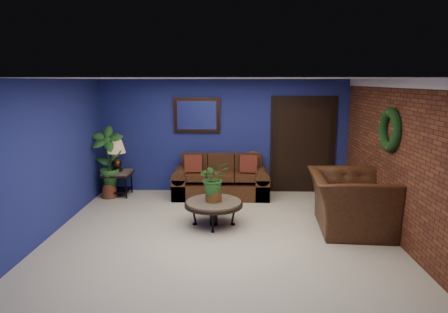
{
  "coord_description": "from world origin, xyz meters",
  "views": [
    {
      "loc": [
        0.19,
        -6.3,
        2.47
      ],
      "look_at": [
        0.04,
        0.55,
        1.16
      ],
      "focal_mm": 32.0,
      "sensor_mm": 36.0,
      "label": 1
    }
  ],
  "objects_px": {
    "sofa": "(221,182)",
    "end_table": "(118,177)",
    "table_lamp": "(116,152)",
    "coffee_table": "(214,204)",
    "side_chair": "(253,171)",
    "armchair": "(350,202)"
  },
  "relations": [
    {
      "from": "sofa",
      "to": "coffee_table",
      "type": "xyz_separation_m",
      "value": [
        -0.08,
        -1.8,
        0.07
      ]
    },
    {
      "from": "coffee_table",
      "to": "side_chair",
      "type": "bearing_deg",
      "value": 67.43
    },
    {
      "from": "sofa",
      "to": "coffee_table",
      "type": "bearing_deg",
      "value": -92.4
    },
    {
      "from": "coffee_table",
      "to": "end_table",
      "type": "height_order",
      "value": "end_table"
    },
    {
      "from": "sofa",
      "to": "table_lamp",
      "type": "xyz_separation_m",
      "value": [
        -2.24,
        -0.03,
        0.67
      ]
    },
    {
      "from": "sofa",
      "to": "side_chair",
      "type": "relative_size",
      "value": 2.12
    },
    {
      "from": "end_table",
      "to": "sofa",
      "type": "bearing_deg",
      "value": 0.68
    },
    {
      "from": "side_chair",
      "to": "armchair",
      "type": "distance_m",
      "value": 2.49
    },
    {
      "from": "coffee_table",
      "to": "armchair",
      "type": "height_order",
      "value": "armchair"
    },
    {
      "from": "table_lamp",
      "to": "armchair",
      "type": "height_order",
      "value": "table_lamp"
    },
    {
      "from": "sofa",
      "to": "coffee_table",
      "type": "height_order",
      "value": "sofa"
    },
    {
      "from": "table_lamp",
      "to": "armchair",
      "type": "distance_m",
      "value": 4.86
    },
    {
      "from": "side_chair",
      "to": "end_table",
      "type": "bearing_deg",
      "value": -170.64
    },
    {
      "from": "sofa",
      "to": "table_lamp",
      "type": "height_order",
      "value": "table_lamp"
    },
    {
      "from": "coffee_table",
      "to": "side_chair",
      "type": "relative_size",
      "value": 1.05
    },
    {
      "from": "coffee_table",
      "to": "table_lamp",
      "type": "relative_size",
      "value": 1.53
    },
    {
      "from": "armchair",
      "to": "sofa",
      "type": "bearing_deg",
      "value": 53.28
    },
    {
      "from": "end_table",
      "to": "side_chair",
      "type": "distance_m",
      "value": 2.94
    },
    {
      "from": "end_table",
      "to": "armchair",
      "type": "distance_m",
      "value": 4.84
    },
    {
      "from": "sofa",
      "to": "end_table",
      "type": "distance_m",
      "value": 2.25
    },
    {
      "from": "side_chair",
      "to": "armchair",
      "type": "bearing_deg",
      "value": -44.39
    },
    {
      "from": "coffee_table",
      "to": "table_lamp",
      "type": "height_order",
      "value": "table_lamp"
    }
  ]
}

